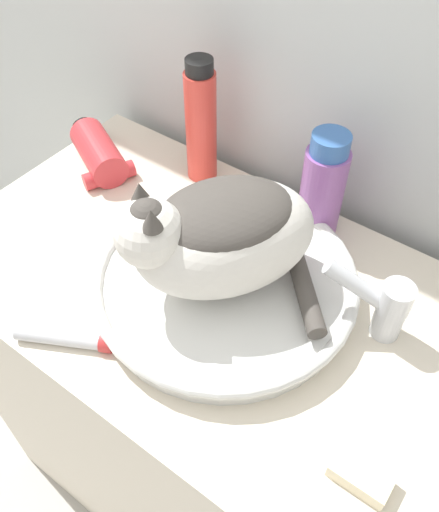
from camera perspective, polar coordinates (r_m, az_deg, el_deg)
vanity_counter at (r=1.21m, az=1.60°, el=-17.01°), size 1.03×0.53×0.84m
sink_basin at (r=0.84m, az=0.54°, el=-2.72°), size 0.41×0.41×0.05m
cat at (r=0.75m, az=-0.08°, el=2.42°), size 0.33×0.32×0.19m
faucet at (r=0.80m, az=16.95°, el=-4.94°), size 0.13×0.07×0.12m
shampoo_bottle_tall at (r=1.00m, az=-1.97°, el=13.80°), size 0.06×0.06×0.24m
mouthwash_bottle at (r=0.91m, az=10.80°, el=7.16°), size 0.07×0.07×0.19m
cream_tube at (r=0.82m, az=-15.85°, el=-8.28°), size 0.14×0.09×0.03m
hair_dryer at (r=1.09m, az=-12.55°, el=10.45°), size 0.18×0.14×0.07m
soap_bar at (r=0.72m, az=14.70°, el=-21.43°), size 0.07×0.04×0.02m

